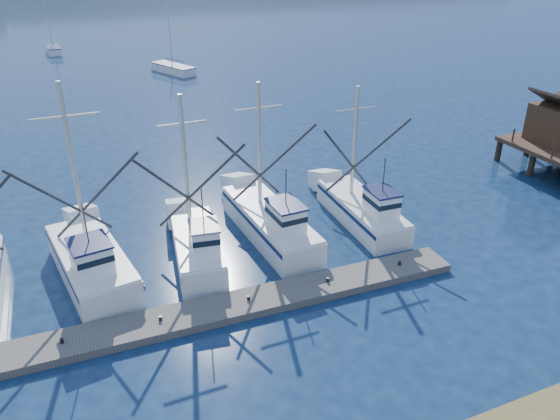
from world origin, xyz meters
The scene contains 5 objects.
ground centered at (0.00, 0.00, 0.00)m, with size 500.00×500.00×0.00m, color #0D1C3C.
floating_dock centered at (-8.99, 5.38, 0.19)m, with size 28.85×1.92×0.38m, color #57534E.
trawler_fleet centered at (-9.68, 10.30, 0.96)m, with size 28.34×8.78×9.52m.
sailboat_near centered at (2.94, 53.68, 0.49)m, with size 4.39×6.90×8.10m.
sailboat_far centered at (-9.99, 72.70, 0.50)m, with size 1.96×4.96×8.10m.
Camera 1 is at (-11.66, -13.96, 15.19)m, focal length 35.00 mm.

